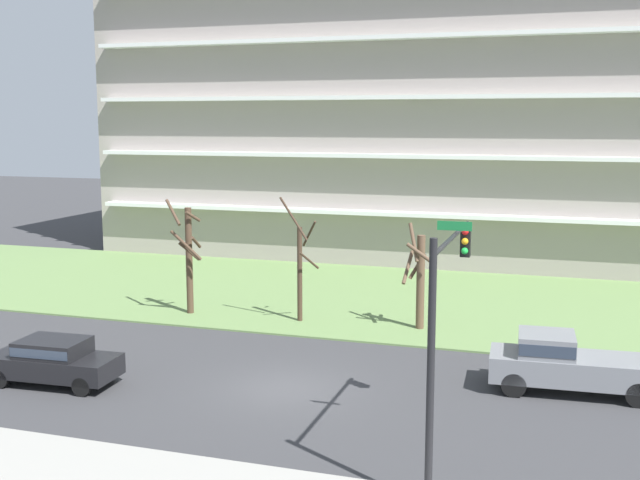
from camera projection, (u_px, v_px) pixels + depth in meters
ground at (285, 388)px, 26.23m from camera, size 160.00×160.00×0.00m
grass_lawn_strip at (382, 298)px, 39.40m from camera, size 80.00×16.00×0.08m
apartment_building at (435, 100)px, 51.72m from camera, size 42.64×14.42×20.35m
tree_far_left at (188, 256)px, 35.68m from camera, size 1.97×1.50×5.33m
tree_left at (300, 267)px, 34.35m from camera, size 1.54×1.57×5.63m
tree_center at (419, 277)px, 33.16m from camera, size 1.32×1.33×4.61m
sedan_black_near_left at (53, 359)px, 26.51m from camera, size 4.49×2.02×1.57m
pickup_gray_center_left at (567, 362)px, 25.72m from camera, size 5.51×2.31×1.95m
traffic_signal_mast at (446, 304)px, 19.47m from camera, size 0.90×5.97×6.32m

